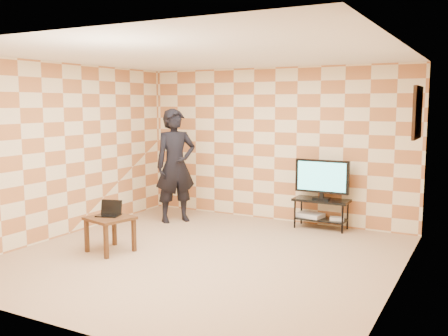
# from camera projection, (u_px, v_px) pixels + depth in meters

# --- Properties ---
(floor) EXTENTS (5.00, 5.00, 0.00)m
(floor) POSITION_uv_depth(u_px,v_px,m) (203.00, 256.00, 6.81)
(floor) COLOR #A18362
(floor) RESTS_ON ground
(wall_back) EXTENTS (5.00, 0.02, 2.70)m
(wall_back) POSITION_uv_depth(u_px,v_px,m) (275.00, 145.00, 8.82)
(wall_back) COLOR beige
(wall_back) RESTS_ON ground
(wall_front) EXTENTS (5.00, 0.02, 2.70)m
(wall_front) POSITION_uv_depth(u_px,v_px,m) (60.00, 185.00, 4.45)
(wall_front) COLOR beige
(wall_front) RESTS_ON ground
(wall_left) EXTENTS (0.02, 5.00, 2.70)m
(wall_left) POSITION_uv_depth(u_px,v_px,m) (65.00, 150.00, 7.80)
(wall_left) COLOR beige
(wall_left) RESTS_ON ground
(wall_right) EXTENTS (0.02, 5.00, 2.70)m
(wall_right) POSITION_uv_depth(u_px,v_px,m) (399.00, 170.00, 5.46)
(wall_right) COLOR beige
(wall_right) RESTS_ON ground
(ceiling) EXTENTS (5.00, 5.00, 0.02)m
(ceiling) POSITION_uv_depth(u_px,v_px,m) (202.00, 55.00, 6.46)
(ceiling) COLOR white
(ceiling) RESTS_ON wall_back
(wall_art) EXTENTS (0.04, 0.72, 0.72)m
(wall_art) POSITION_uv_depth(u_px,v_px,m) (417.00, 113.00, 6.76)
(wall_art) COLOR black
(wall_art) RESTS_ON wall_right
(tv_stand) EXTENTS (0.91, 0.41, 0.50)m
(tv_stand) POSITION_uv_depth(u_px,v_px,m) (321.00, 207.00, 8.29)
(tv_stand) COLOR black
(tv_stand) RESTS_ON floor
(tv) EXTENTS (0.90, 0.17, 0.66)m
(tv) POSITION_uv_depth(u_px,v_px,m) (322.00, 177.00, 8.22)
(tv) COLOR black
(tv) RESTS_ON tv_stand
(dvd_player) EXTENTS (0.46, 0.37, 0.07)m
(dvd_player) POSITION_uv_depth(u_px,v_px,m) (310.00, 215.00, 8.40)
(dvd_player) COLOR silver
(dvd_player) RESTS_ON tv_stand
(game_console) EXTENTS (0.25, 0.21, 0.05)m
(game_console) POSITION_uv_depth(u_px,v_px,m) (337.00, 219.00, 8.17)
(game_console) COLOR silver
(game_console) RESTS_ON tv_stand
(side_table) EXTENTS (0.67, 0.67, 0.50)m
(side_table) POSITION_uv_depth(u_px,v_px,m) (110.00, 223.00, 6.98)
(side_table) COLOR #3E1F11
(side_table) RESTS_ON floor
(laptop) EXTENTS (0.37, 0.32, 0.21)m
(laptop) POSITION_uv_depth(u_px,v_px,m) (110.00, 212.00, 7.06)
(laptop) COLOR black
(laptop) RESTS_ON side_table
(person) EXTENTS (0.82, 0.86, 1.98)m
(person) POSITION_uv_depth(u_px,v_px,m) (176.00, 166.00, 8.72)
(person) COLOR black
(person) RESTS_ON floor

